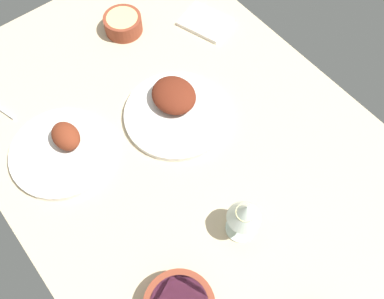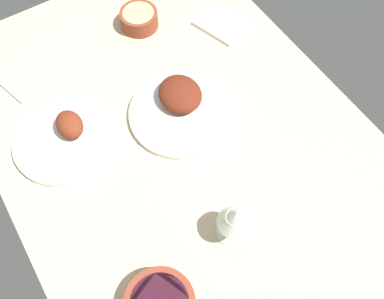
# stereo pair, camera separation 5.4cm
# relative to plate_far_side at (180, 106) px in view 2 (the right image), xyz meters

# --- Properties ---
(dining_table) EXTENTS (1.40, 0.90, 0.04)m
(dining_table) POSITION_rel_plate_far_side_xyz_m (0.13, -0.04, -0.04)
(dining_table) COLOR #C6B28E
(dining_table) RESTS_ON ground
(plate_far_side) EXTENTS (0.27, 0.27, 0.07)m
(plate_far_side) POSITION_rel_plate_far_side_xyz_m (0.00, 0.00, 0.00)
(plate_far_side) COLOR silver
(plate_far_side) RESTS_ON dining_table
(plate_center_main) EXTENTS (0.26, 0.26, 0.07)m
(plate_center_main) POSITION_rel_plate_far_side_xyz_m (-0.08, -0.30, -0.01)
(plate_center_main) COLOR silver
(plate_center_main) RESTS_ON dining_table
(bowl_potatoes) EXTENTS (0.11, 0.11, 0.05)m
(bowl_potatoes) POSITION_rel_plate_far_side_xyz_m (-0.33, 0.06, 0.01)
(bowl_potatoes) COLOR brown
(bowl_potatoes) RESTS_ON dining_table
(wine_glass) EXTENTS (0.08, 0.08, 0.14)m
(wine_glass) POSITION_rel_plate_far_side_xyz_m (0.35, -0.08, 0.08)
(wine_glass) COLOR silver
(wine_glass) RESTS_ON dining_table
(folded_napkin) EXTENTS (0.17, 0.15, 0.01)m
(folded_napkin) POSITION_rel_plate_far_side_xyz_m (-0.20, 0.27, -0.01)
(folded_napkin) COLOR white
(folded_napkin) RESTS_ON dining_table
(spoon_loose) EXTENTS (0.16, 0.06, 0.01)m
(spoon_loose) POSITION_rel_plate_far_side_xyz_m (-0.33, -0.37, -0.02)
(spoon_loose) COLOR silver
(spoon_loose) RESTS_ON dining_table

